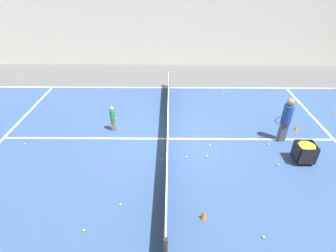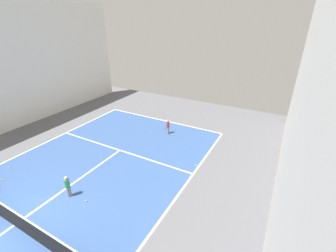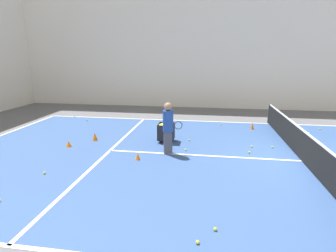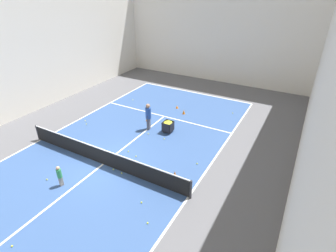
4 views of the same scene
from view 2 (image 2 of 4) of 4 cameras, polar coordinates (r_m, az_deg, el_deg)
The scene contains 18 objects.
ground_plane at distance 11.40m, azimuth -34.47°, elevation -20.08°, with size 34.91×34.91×0.00m, color #5B5B60.
court_playing_area at distance 11.40m, azimuth -34.47°, elevation -20.07°, with size 9.83×23.25×0.00m.
line_baseline_near at distance 18.05m, azimuth -1.50°, elevation 1.47°, with size 9.83×0.10×0.00m, color white.
line_service_near at distance 14.29m, azimuth -12.14°, elevation -6.04°, with size 9.83×0.10×0.00m, color white.
line_centre_service at distance 11.40m, azimuth -34.48°, elevation -20.06°, with size 0.10×12.79×0.00m, color white.
tennis_net at distance 11.09m, azimuth -35.14°, elevation -18.18°, with size 10.13×0.10×0.98m.
player_near_baseline at distance 15.70m, azimuth -0.03°, elevation 0.05°, with size 0.25×0.56×1.05m.
child_midcourt at distance 11.32m, azimuth -24.17°, elevation -13.52°, with size 0.26×0.26×1.09m.
tennis_ball_2 at distance 14.97m, azimuth -13.97°, elevation -4.55°, with size 0.07×0.07×0.07m, color yellow.
tennis_ball_8 at distance 13.91m, azimuth -16.41°, elevation -7.36°, with size 0.07×0.07×0.07m, color yellow.
tennis_ball_9 at distance 18.76m, azimuth -9.68°, elevation 2.17°, with size 0.07×0.07×0.07m, color yellow.
tennis_ball_13 at distance 12.59m, azimuth 7.99°, elevation -10.23°, with size 0.07×0.07×0.07m, color yellow.
tennis_ball_14 at distance 12.00m, azimuth -35.89°, elevation -17.82°, with size 0.07×0.07×0.07m, color yellow.
tennis_ball_18 at distance 16.73m, azimuth 13.15°, elevation -1.13°, with size 0.07×0.07×0.07m, color yellow.
tennis_ball_19 at distance 11.12m, azimuth -20.10°, elevation -17.45°, with size 0.07×0.07×0.07m, color yellow.
tennis_ball_20 at distance 15.20m, azimuth -35.29°, elevation -8.47°, with size 0.07×0.07×0.07m, color yellow.
tennis_ball_22 at distance 12.68m, azimuth 7.05°, elevation -9.89°, with size 0.07×0.07×0.07m, color yellow.
tennis_ball_24 at distance 14.28m, azimuth -36.46°, elevation -10.94°, with size 0.07×0.07×0.07m, color yellow.
Camera 2 is at (-8.34, 2.60, 7.33)m, focal length 24.00 mm.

